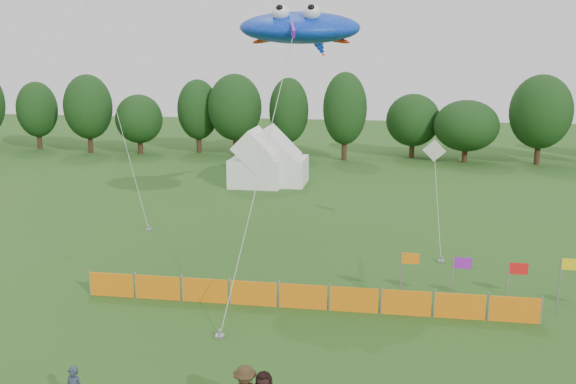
% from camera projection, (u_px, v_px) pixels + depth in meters
% --- Properties ---
extents(treeline, '(104.57, 8.78, 8.36)m').
position_uv_depth(treeline, '(374.00, 115.00, 59.54)').
color(treeline, '#382314').
rests_on(treeline, ground).
extents(tent_left, '(3.89, 3.89, 3.43)m').
position_uv_depth(tent_left, '(257.00, 163.00, 48.30)').
color(tent_left, white).
rests_on(tent_left, ground).
extents(tent_right, '(4.71, 3.77, 3.33)m').
position_uv_depth(tent_right, '(276.00, 162.00, 48.88)').
color(tent_right, white).
rests_on(tent_right, ground).
extents(barrier_fence, '(17.90, 0.06, 1.00)m').
position_uv_depth(barrier_fence, '(303.00, 297.00, 25.22)').
color(barrier_fence, orange).
rests_on(barrier_fence, ground).
extents(flag_row, '(10.73, 0.61, 2.25)m').
position_uv_depth(flag_row, '(537.00, 280.00, 24.41)').
color(flag_row, gray).
rests_on(flag_row, ground).
extents(stingray_kite, '(6.44, 18.42, 12.08)m').
position_uv_depth(stingray_kite, '(302.00, 28.00, 30.79)').
color(stingray_kite, blue).
rests_on(stingray_kite, ground).
extents(small_kite_white, '(1.19, 3.74, 5.50)m').
position_uv_depth(small_kite_white, '(436.00, 179.00, 32.60)').
color(small_kite_white, white).
rests_on(small_kite_white, ground).
extents(small_kite_dark, '(6.90, 6.56, 15.20)m').
position_uv_depth(small_kite_dark, '(110.00, 88.00, 38.40)').
color(small_kite_dark, black).
rests_on(small_kite_dark, ground).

